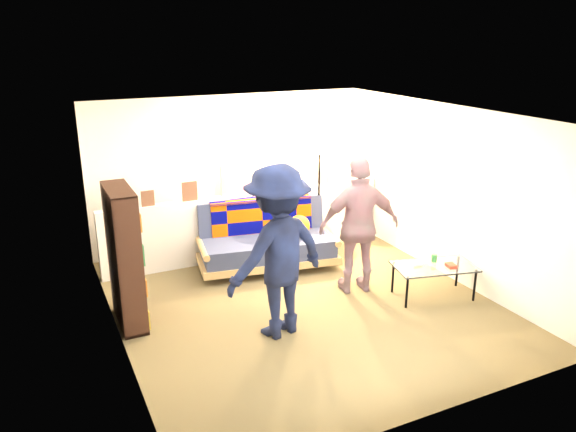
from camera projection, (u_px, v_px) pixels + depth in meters
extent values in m
plane|color=brown|center=(301.00, 302.00, 7.22)|extent=(5.00, 5.00, 0.00)
cube|color=silver|center=(231.00, 170.00, 8.98)|extent=(4.50, 0.10, 2.40)
cube|color=silver|center=(112.00, 242.00, 5.92)|extent=(0.10, 5.00, 2.40)
cube|color=silver|center=(447.00, 192.00, 7.77)|extent=(0.10, 5.00, 2.40)
cube|color=white|center=(303.00, 115.00, 6.47)|extent=(4.50, 5.00, 0.10)
cube|color=silver|center=(249.00, 224.00, 8.60)|extent=(4.45, 0.15, 1.00)
cube|color=brown|center=(148.00, 198.00, 7.78)|extent=(0.18, 0.02, 0.22)
cube|color=brown|center=(190.00, 191.00, 8.02)|extent=(0.22, 0.02, 0.28)
cube|color=white|center=(235.00, 180.00, 8.28)|extent=(0.45, 0.02, 0.45)
cube|color=brown|center=(279.00, 181.00, 8.59)|extent=(0.20, 0.02, 0.26)
cube|color=brown|center=(324.00, 178.00, 8.93)|extent=(0.16, 0.02, 0.20)
cube|color=tan|center=(267.00, 257.00, 8.24)|extent=(2.11, 1.20, 0.10)
cube|color=#343E5E|center=(268.00, 247.00, 8.13)|extent=(1.98, 1.03, 0.25)
cube|color=#343E5E|center=(261.00, 219.00, 8.39)|extent=(1.90, 0.55, 0.59)
cylinder|color=tan|center=(202.00, 247.00, 7.90)|extent=(0.24, 0.90, 0.09)
cylinder|color=tan|center=(328.00, 234.00, 8.41)|extent=(0.24, 0.90, 0.09)
cube|color=#04086F|center=(263.00, 220.00, 8.32)|extent=(1.52, 0.35, 0.54)
cube|color=#04086F|center=(260.00, 199.00, 8.35)|extent=(1.54, 0.50, 0.03)
sphere|color=orange|center=(299.00, 226.00, 8.17)|extent=(0.31, 0.31, 0.31)
cube|color=black|center=(113.00, 259.00, 6.42)|extent=(0.02, 0.83, 1.66)
cube|color=black|center=(131.00, 270.00, 6.13)|extent=(0.28, 0.02, 1.66)
cube|color=black|center=(118.00, 246.00, 6.82)|extent=(0.28, 0.02, 1.66)
cube|color=black|center=(118.00, 189.00, 6.22)|extent=(0.28, 0.83, 0.02)
cube|color=black|center=(131.00, 320.00, 6.73)|extent=(0.28, 0.83, 0.04)
cube|color=black|center=(128.00, 288.00, 6.60)|extent=(0.28, 0.79, 0.02)
cube|color=black|center=(125.00, 258.00, 6.47)|extent=(0.28, 0.79, 0.02)
cube|color=black|center=(121.00, 226.00, 6.35)|extent=(0.28, 0.79, 0.02)
cube|color=#BA2537|center=(131.00, 307.00, 6.68)|extent=(0.20, 0.78, 0.28)
cube|color=#2768AA|center=(128.00, 276.00, 6.56)|extent=(0.20, 0.78, 0.26)
cube|color=gold|center=(125.00, 245.00, 6.44)|extent=(0.20, 0.78, 0.28)
cube|color=green|center=(122.00, 213.00, 6.31)|extent=(0.20, 0.78, 0.26)
cylinder|color=black|center=(407.00, 293.00, 7.01)|extent=(0.04, 0.04, 0.41)
cylinder|color=black|center=(475.00, 286.00, 7.20)|extent=(0.04, 0.04, 0.41)
cylinder|color=black|center=(393.00, 278.00, 7.43)|extent=(0.04, 0.04, 0.41)
cylinder|color=black|center=(457.00, 272.00, 7.62)|extent=(0.04, 0.04, 0.41)
cube|color=silver|center=(434.00, 266.00, 7.25)|extent=(1.14, 0.79, 0.02)
cube|color=white|center=(418.00, 264.00, 7.25)|extent=(0.13, 0.08, 0.03)
cube|color=#EC3E29|center=(451.00, 265.00, 7.20)|extent=(0.13, 0.17, 0.04)
cylinder|color=green|center=(434.00, 258.00, 7.35)|extent=(0.09, 0.09, 0.10)
cylinder|color=black|center=(318.00, 252.00, 8.82)|extent=(0.29, 0.29, 0.03)
cylinder|color=black|center=(319.00, 205.00, 8.58)|extent=(0.04, 0.04, 1.58)
sphere|color=#FFC672|center=(312.00, 164.00, 8.32)|extent=(0.13, 0.13, 0.13)
sphere|color=#FFC672|center=(326.00, 158.00, 8.43)|extent=(0.13, 0.13, 0.13)
sphere|color=#FFC672|center=(314.00, 153.00, 8.41)|extent=(0.13, 0.13, 0.13)
imported|color=black|center=(278.00, 252.00, 6.21)|extent=(1.42, 1.03, 1.98)
imported|color=#C37E92|center=(359.00, 226.00, 7.29)|extent=(1.14, 0.68, 1.82)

